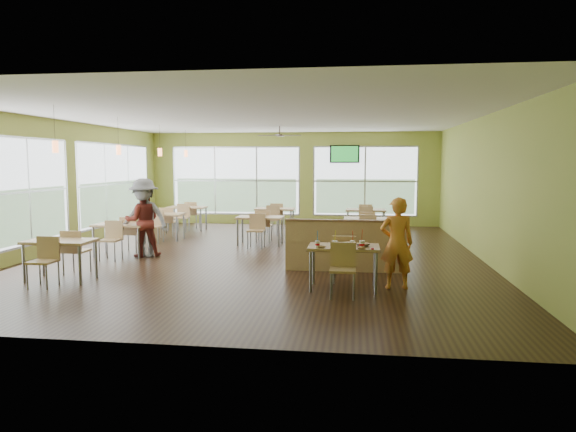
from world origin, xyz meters
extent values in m
plane|color=black|center=(0.00, 0.00, 0.00)|extent=(12.00, 12.00, 0.00)
plane|color=white|center=(0.00, 0.00, 3.20)|extent=(12.00, 12.00, 0.00)
cube|color=#9FA744|center=(0.00, 6.00, 1.60)|extent=(10.00, 0.04, 3.20)
cube|color=#9FA744|center=(0.00, -6.00, 1.60)|extent=(10.00, 0.04, 3.20)
cube|color=#9FA744|center=(-5.00, 0.00, 1.60)|extent=(0.04, 12.00, 3.20)
cube|color=#9FA744|center=(5.00, 0.00, 1.60)|extent=(0.04, 12.00, 3.20)
cube|color=white|center=(-4.98, -2.00, 1.53)|extent=(0.02, 4.50, 2.35)
cube|color=white|center=(-4.98, 3.00, 1.53)|extent=(0.02, 4.50, 2.35)
cube|color=white|center=(-2.00, 5.98, 1.53)|extent=(4.50, 0.02, 2.35)
cube|color=white|center=(2.50, 5.98, 1.53)|extent=(3.50, 0.02, 2.35)
cube|color=#B7BABC|center=(-4.97, 0.50, 0.35)|extent=(0.04, 9.40, 0.05)
cube|color=#B7BABC|center=(0.25, 5.97, 0.35)|extent=(8.00, 0.04, 0.05)
cube|color=tan|center=(2.00, -3.00, 0.73)|extent=(1.20, 0.70, 0.04)
cube|color=brown|center=(2.00, -3.00, 0.70)|extent=(1.22, 0.71, 0.01)
cylinder|color=slate|center=(1.46, -3.29, 0.35)|extent=(0.05, 0.05, 0.71)
cylinder|color=slate|center=(2.54, -3.29, 0.35)|extent=(0.05, 0.05, 0.71)
cylinder|color=slate|center=(1.46, -2.71, 0.35)|extent=(0.05, 0.05, 0.71)
cylinder|color=slate|center=(2.54, -2.71, 0.35)|extent=(0.05, 0.05, 0.71)
cube|color=tan|center=(2.00, -2.45, 0.45)|extent=(0.42, 0.42, 0.04)
cube|color=tan|center=(2.00, -2.26, 0.67)|extent=(0.42, 0.04, 0.40)
cube|color=tan|center=(2.00, -3.55, 0.45)|extent=(0.42, 0.42, 0.04)
cube|color=tan|center=(2.00, -3.74, 0.67)|extent=(0.42, 0.04, 0.40)
cube|color=tan|center=(2.00, -1.55, 0.50)|extent=(2.40, 0.12, 1.00)
cube|color=brown|center=(2.00, -1.55, 1.02)|extent=(2.40, 0.14, 0.04)
cube|color=tan|center=(-3.20, -3.00, 0.73)|extent=(1.20, 0.70, 0.04)
cube|color=brown|center=(-3.20, -3.00, 0.70)|extent=(1.22, 0.71, 0.01)
cylinder|color=slate|center=(-3.74, -3.29, 0.35)|extent=(0.05, 0.05, 0.71)
cylinder|color=slate|center=(-2.66, -3.29, 0.35)|extent=(0.05, 0.05, 0.71)
cylinder|color=slate|center=(-3.74, -2.71, 0.35)|extent=(0.05, 0.05, 0.71)
cylinder|color=slate|center=(-2.66, -2.71, 0.35)|extent=(0.05, 0.05, 0.71)
cube|color=tan|center=(-3.20, -2.45, 0.45)|extent=(0.42, 0.42, 0.04)
cube|color=tan|center=(-3.20, -2.26, 0.67)|extent=(0.42, 0.04, 0.40)
cube|color=tan|center=(-3.20, -3.55, 0.45)|extent=(0.42, 0.42, 0.04)
cube|color=tan|center=(-3.20, -3.74, 0.67)|extent=(0.42, 0.04, 0.40)
cube|color=tan|center=(-3.20, -0.50, 0.73)|extent=(1.20, 0.70, 0.04)
cube|color=brown|center=(-3.20, -0.50, 0.70)|extent=(1.22, 0.71, 0.01)
cylinder|color=slate|center=(-3.74, -0.79, 0.35)|extent=(0.05, 0.05, 0.71)
cylinder|color=slate|center=(-2.66, -0.79, 0.35)|extent=(0.05, 0.05, 0.71)
cylinder|color=slate|center=(-3.74, -0.21, 0.35)|extent=(0.05, 0.05, 0.71)
cylinder|color=slate|center=(-2.66, -0.21, 0.35)|extent=(0.05, 0.05, 0.71)
cube|color=tan|center=(-3.20, 0.05, 0.45)|extent=(0.42, 0.42, 0.04)
cube|color=tan|center=(-3.20, 0.24, 0.67)|extent=(0.42, 0.04, 0.40)
cube|color=tan|center=(-3.20, -1.05, 0.45)|extent=(0.42, 0.42, 0.04)
cube|color=tan|center=(-3.20, -1.24, 0.67)|extent=(0.42, 0.04, 0.40)
cube|color=tan|center=(-3.20, 2.00, 0.73)|extent=(1.20, 0.70, 0.04)
cube|color=brown|center=(-3.20, 2.00, 0.70)|extent=(1.22, 0.71, 0.01)
cylinder|color=slate|center=(-3.74, 1.71, 0.35)|extent=(0.05, 0.05, 0.71)
cylinder|color=slate|center=(-2.66, 1.71, 0.35)|extent=(0.05, 0.05, 0.71)
cylinder|color=slate|center=(-3.74, 2.29, 0.35)|extent=(0.05, 0.05, 0.71)
cylinder|color=slate|center=(-2.66, 2.29, 0.35)|extent=(0.05, 0.05, 0.71)
cube|color=tan|center=(-3.20, 2.55, 0.45)|extent=(0.42, 0.42, 0.04)
cube|color=tan|center=(-3.20, 2.74, 0.67)|extent=(0.42, 0.04, 0.40)
cube|color=tan|center=(-3.20, 1.45, 0.45)|extent=(0.42, 0.42, 0.04)
cube|color=tan|center=(-3.20, 1.26, 0.67)|extent=(0.42, 0.04, 0.40)
cube|color=tan|center=(-3.20, 4.20, 0.73)|extent=(1.20, 0.70, 0.04)
cube|color=brown|center=(-3.20, 4.20, 0.70)|extent=(1.22, 0.71, 0.01)
cylinder|color=slate|center=(-3.74, 3.91, 0.35)|extent=(0.05, 0.05, 0.71)
cylinder|color=slate|center=(-2.66, 3.91, 0.35)|extent=(0.05, 0.05, 0.71)
cylinder|color=slate|center=(-3.74, 4.49, 0.35)|extent=(0.05, 0.05, 0.71)
cylinder|color=slate|center=(-2.66, 4.49, 0.35)|extent=(0.05, 0.05, 0.71)
cube|color=tan|center=(-3.20, 4.75, 0.45)|extent=(0.42, 0.42, 0.04)
cube|color=tan|center=(-3.20, 4.94, 0.67)|extent=(0.42, 0.04, 0.40)
cube|color=tan|center=(-3.20, 3.65, 0.45)|extent=(0.42, 0.42, 0.04)
cube|color=tan|center=(-3.20, 3.46, 0.67)|extent=(0.42, 0.04, 0.40)
cube|color=tan|center=(-0.30, 1.50, 0.73)|extent=(1.20, 0.70, 0.04)
cube|color=brown|center=(-0.30, 1.50, 0.70)|extent=(1.22, 0.71, 0.01)
cylinder|color=slate|center=(-0.84, 1.21, 0.35)|extent=(0.05, 0.05, 0.71)
cylinder|color=slate|center=(0.24, 1.21, 0.35)|extent=(0.05, 0.05, 0.71)
cylinder|color=slate|center=(-0.84, 1.79, 0.35)|extent=(0.05, 0.05, 0.71)
cylinder|color=slate|center=(0.24, 1.79, 0.35)|extent=(0.05, 0.05, 0.71)
cube|color=tan|center=(-0.30, 2.05, 0.45)|extent=(0.42, 0.42, 0.04)
cube|color=tan|center=(-0.30, 2.24, 0.67)|extent=(0.42, 0.04, 0.40)
cube|color=tan|center=(-0.30, 0.95, 0.45)|extent=(0.42, 0.42, 0.04)
cube|color=tan|center=(-0.30, 0.76, 0.67)|extent=(0.42, 0.04, 0.40)
cube|color=tan|center=(-0.30, 4.00, 0.73)|extent=(1.20, 0.70, 0.04)
cube|color=brown|center=(-0.30, 4.00, 0.70)|extent=(1.22, 0.71, 0.01)
cylinder|color=slate|center=(-0.84, 3.71, 0.35)|extent=(0.05, 0.05, 0.71)
cylinder|color=slate|center=(0.24, 3.71, 0.35)|extent=(0.05, 0.05, 0.71)
cylinder|color=slate|center=(-0.84, 4.29, 0.35)|extent=(0.05, 0.05, 0.71)
cylinder|color=slate|center=(0.24, 4.29, 0.35)|extent=(0.05, 0.05, 0.71)
cube|color=tan|center=(-0.30, 4.55, 0.45)|extent=(0.42, 0.42, 0.04)
cube|color=tan|center=(-0.30, 4.74, 0.67)|extent=(0.42, 0.04, 0.40)
cube|color=tan|center=(-0.30, 3.45, 0.45)|extent=(0.42, 0.42, 0.04)
cube|color=tan|center=(-0.30, 3.26, 0.67)|extent=(0.42, 0.04, 0.40)
cube|color=tan|center=(2.50, 1.50, 0.73)|extent=(1.20, 0.70, 0.04)
cube|color=brown|center=(2.50, 1.50, 0.70)|extent=(1.22, 0.71, 0.01)
cylinder|color=slate|center=(1.96, 1.21, 0.35)|extent=(0.05, 0.05, 0.71)
cylinder|color=slate|center=(3.04, 1.21, 0.35)|extent=(0.05, 0.05, 0.71)
cylinder|color=slate|center=(1.96, 1.79, 0.35)|extent=(0.05, 0.05, 0.71)
cylinder|color=slate|center=(3.04, 1.79, 0.35)|extent=(0.05, 0.05, 0.71)
cube|color=tan|center=(2.50, 2.05, 0.45)|extent=(0.42, 0.42, 0.04)
cube|color=tan|center=(2.50, 2.24, 0.67)|extent=(0.42, 0.04, 0.40)
cube|color=tan|center=(2.50, 0.95, 0.45)|extent=(0.42, 0.42, 0.04)
cube|color=tan|center=(2.50, 0.76, 0.67)|extent=(0.42, 0.04, 0.40)
cube|color=tan|center=(2.50, 4.00, 0.73)|extent=(1.20, 0.70, 0.04)
cube|color=brown|center=(2.50, 4.00, 0.70)|extent=(1.22, 0.71, 0.01)
cylinder|color=slate|center=(1.96, 3.71, 0.35)|extent=(0.05, 0.05, 0.71)
cylinder|color=slate|center=(3.04, 3.71, 0.35)|extent=(0.05, 0.05, 0.71)
cylinder|color=slate|center=(1.96, 4.29, 0.35)|extent=(0.05, 0.05, 0.71)
cylinder|color=slate|center=(3.04, 4.29, 0.35)|extent=(0.05, 0.05, 0.71)
cube|color=tan|center=(2.50, 4.55, 0.45)|extent=(0.42, 0.42, 0.04)
cube|color=tan|center=(2.50, 4.74, 0.67)|extent=(0.42, 0.04, 0.40)
cube|color=tan|center=(2.50, 3.45, 0.45)|extent=(0.42, 0.42, 0.04)
cube|color=tan|center=(2.50, 3.26, 0.67)|extent=(0.42, 0.04, 0.40)
cylinder|color=#2D2119|center=(-3.20, -3.00, 2.85)|extent=(0.01, 0.01, 0.70)
cylinder|color=#FF8547|center=(-3.20, -3.00, 2.45)|extent=(0.11, 0.11, 0.22)
cylinder|color=#2D2119|center=(-3.20, -0.50, 2.85)|extent=(0.01, 0.01, 0.70)
cylinder|color=#FF8547|center=(-3.20, -0.50, 2.45)|extent=(0.11, 0.11, 0.22)
cylinder|color=#2D2119|center=(-3.20, 2.00, 2.85)|extent=(0.01, 0.01, 0.70)
cylinder|color=#FF8547|center=(-3.20, 2.00, 2.45)|extent=(0.11, 0.11, 0.22)
cylinder|color=#2D2119|center=(-3.20, 4.20, 2.85)|extent=(0.01, 0.01, 0.70)
cylinder|color=#FF8547|center=(-3.20, 4.20, 2.45)|extent=(0.11, 0.11, 0.22)
cylinder|color=#2D2119|center=(0.00, 3.00, 3.08)|extent=(0.03, 0.03, 0.24)
cylinder|color=#2D2119|center=(0.00, 3.00, 2.94)|extent=(0.16, 0.16, 0.06)
cube|color=#2D2119|center=(0.35, 3.00, 2.94)|extent=(0.55, 0.10, 0.01)
cube|color=#2D2119|center=(0.00, 3.35, 2.94)|extent=(0.10, 0.55, 0.01)
cube|color=#2D2119|center=(-0.35, 3.00, 2.94)|extent=(0.55, 0.10, 0.01)
cube|color=#2D2119|center=(0.00, 2.65, 2.94)|extent=(0.10, 0.55, 0.01)
cube|color=black|center=(1.80, 5.90, 2.45)|extent=(1.00, 0.06, 0.60)
cube|color=green|center=(1.80, 5.87, 2.45)|extent=(0.90, 0.01, 0.52)
imported|color=#F34B1B|center=(2.90, -2.83, 0.79)|extent=(0.61, 0.44, 1.58)
imported|color=maroon|center=(-2.66, -0.52, 0.83)|extent=(0.99, 0.90, 1.65)
imported|color=slate|center=(-2.61, -0.56, 0.90)|extent=(1.24, 0.80, 1.81)
cone|color=white|center=(1.57, -3.24, 0.81)|extent=(0.08, 0.08, 0.11)
cylinder|color=#BD090D|center=(1.57, -3.24, 0.81)|extent=(0.08, 0.08, 0.03)
cylinder|color=white|center=(1.57, -3.24, 0.87)|extent=(0.09, 0.09, 0.01)
cylinder|color=blue|center=(1.57, -3.24, 0.96)|extent=(0.01, 0.05, 0.20)
cone|color=white|center=(1.86, -3.21, 0.81)|extent=(0.08, 0.08, 0.11)
cylinder|color=#BD090D|center=(1.86, -3.21, 0.81)|extent=(0.08, 0.08, 0.03)
cylinder|color=white|center=(1.86, -3.21, 0.87)|extent=(0.09, 0.09, 0.01)
cylinder|color=yellow|center=(1.86, -3.21, 0.96)|extent=(0.03, 0.05, 0.20)
cone|color=white|center=(2.15, -3.13, 0.80)|extent=(0.08, 0.08, 0.11)
cylinder|color=#BD090D|center=(2.15, -3.13, 0.81)|extent=(0.08, 0.08, 0.03)
cylinder|color=white|center=(2.15, -3.13, 0.86)|extent=(0.09, 0.09, 0.01)
cylinder|color=red|center=(2.15, -3.13, 0.96)|extent=(0.02, 0.05, 0.20)
cone|color=white|center=(2.30, -3.21, 0.81)|extent=(0.09, 0.09, 0.12)
cylinder|color=#BD090D|center=(2.30, -3.21, 0.81)|extent=(0.09, 0.09, 0.04)
cylinder|color=white|center=(2.30, -3.21, 0.88)|extent=(0.10, 0.10, 0.01)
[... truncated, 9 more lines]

